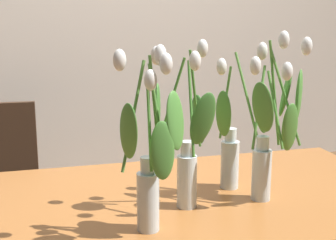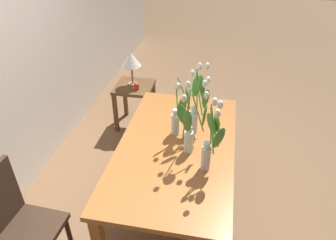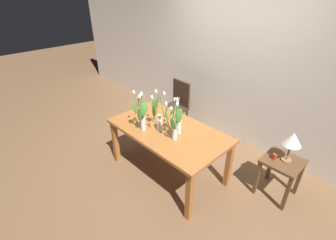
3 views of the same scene
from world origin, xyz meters
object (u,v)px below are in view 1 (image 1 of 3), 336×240
Objects in this scene: dining_table at (193,218)px; tulip_vase_1 at (186,147)px; tulip_vase_3 at (152,160)px; tulip_vase_2 at (234,143)px; tulip_vase_0 at (272,135)px.

dining_table is 0.33m from tulip_vase_1.
tulip_vase_3 reaches higher than dining_table.
tulip_vase_1 is at bearing -151.18° from tulip_vase_2.
tulip_vase_0 is 1.07× the size of tulip_vase_2.
tulip_vase_1 is 0.22m from tulip_vase_3.
tulip_vase_1 is 0.25m from tulip_vase_2.
tulip_vase_1 is at bearing 175.54° from tulip_vase_0.
dining_table is at bearing -175.33° from tulip_vase_2.
dining_table is at bearing 150.92° from tulip_vase_0.
tulip_vase_1 is 1.01× the size of tulip_vase_3.
dining_table is 2.72× the size of tulip_vase_0.
dining_table is 2.91× the size of tulip_vase_2.
tulip_vase_3 is at bearing -162.83° from tulip_vase_0.
tulip_vase_2 is at bearing 119.09° from tulip_vase_0.
tulip_vase_0 is at bearing 17.17° from tulip_vase_3.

